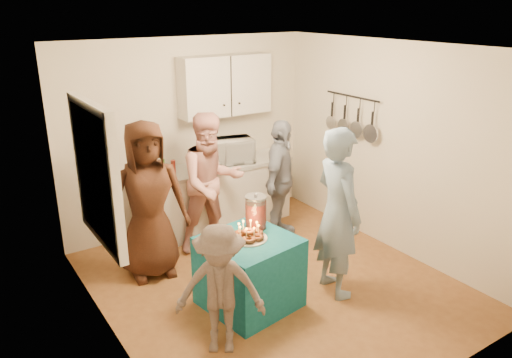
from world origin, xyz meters
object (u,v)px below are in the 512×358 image
punch_jar (256,213)px  woman_back_right (280,181)px  woman_back_center (212,183)px  man_birthday (338,213)px  child_near_left (220,290)px  counter (214,198)px  microwave (231,150)px  party_table (249,272)px  woman_back_left (148,201)px

punch_jar → woman_back_right: (1.02, 0.96, -0.13)m
woman_back_center → punch_jar: bearing=-90.2°
man_birthday → child_near_left: 1.57m
counter → microwave: 0.70m
punch_jar → woman_back_center: woman_back_center is taller
punch_jar → man_birthday: bearing=-32.3°
counter → microwave: bearing=0.0°
woman_back_right → microwave: bearing=70.3°
microwave → party_table: bearing=-102.0°
man_birthday → woman_back_center: (-0.61, 1.63, -0.04)m
counter → party_table: (-0.65, -1.90, -0.05)m
man_birthday → woman_back_center: 1.74m
punch_jar → woman_back_right: size_ratio=0.21×
party_table → punch_jar: punch_jar is taller
party_table → woman_back_right: size_ratio=0.53×
punch_jar → woman_back_center: size_ratio=0.19×
woman_back_right → child_near_left: 2.43m
microwave → woman_back_left: woman_back_left is taller
counter → woman_back_left: woman_back_left is taller
punch_jar → woman_back_center: 1.18m
woman_back_left → child_near_left: woman_back_left is taller
microwave → party_table: microwave is taller
man_birthday → woman_back_left: bearing=54.9°
counter → child_near_left: 2.68m
woman_back_right → child_near_left: woman_back_right is taller
man_birthday → counter: bearing=15.9°
microwave → party_table: 2.22m
party_table → woman_back_center: size_ratio=0.48×
child_near_left → microwave: bearing=91.9°
man_birthday → woman_back_center: size_ratio=1.04×
party_table → child_near_left: size_ratio=0.69×
counter → man_birthday: 2.25m
party_table → microwave: bearing=63.9°
party_table → woman_back_right: bearing=43.0°
woman_back_right → party_table: bearing=-177.3°
woman_back_left → woman_back_center: bearing=19.4°
microwave → punch_jar: 1.87m
child_near_left → party_table: bearing=72.6°
man_birthday → party_table: bearing=81.8°
microwave → woman_back_right: bearing=-55.2°
woman_back_left → woman_back_center: 0.93m
woman_back_center → counter: bearing=64.3°
punch_jar → child_near_left: 1.08m
counter → man_birthday: man_birthday is taller
woman_back_left → counter: bearing=38.6°
microwave → woman_back_left: (-1.52, -0.73, -0.16)m
microwave → man_birthday: man_birthday is taller
punch_jar → child_near_left: bearing=-141.3°
microwave → woman_back_right: (0.29, -0.76, -0.27)m
punch_jar → man_birthday: 0.86m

